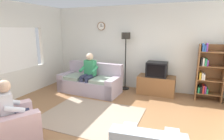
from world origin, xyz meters
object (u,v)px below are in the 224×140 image
bookshelf (208,72)px  person_in_left_armchair (12,107)px  armchair_near_window (9,125)px  person_on_couch (88,71)px  tv_stand (156,85)px  tv (157,69)px  floor_lamp (126,45)px  couch (91,82)px

bookshelf → person_in_left_armchair: bookshelf is taller
armchair_near_window → person_in_left_armchair: size_ratio=1.04×
person_on_couch → person_in_left_armchair: bearing=-91.2°
tv_stand → tv: 0.50m
bookshelf → person_on_couch: 3.42m
floor_lamp → person_in_left_armchair: bearing=-105.9°
floor_lamp → tv: bearing=-6.8°
couch → person_on_couch: (-0.00, -0.11, 0.39)m
couch → floor_lamp: bearing=36.7°
armchair_near_window → person_in_left_armchair: person_in_left_armchair is taller
bookshelf → tv: bearing=-176.0°
floor_lamp → person_on_couch: (-0.93, -0.80, -0.75)m
person_on_couch → person_in_left_armchair: (-0.06, -2.65, -0.09)m
floor_lamp → tv_stand: bearing=-5.5°
tv → floor_lamp: (-1.03, 0.12, 0.67)m
person_on_couch → floor_lamp: bearing=40.8°
floor_lamp → bookshelf: bearing=-0.6°
tv_stand → person_on_couch: size_ratio=0.89×
tv_stand → floor_lamp: bearing=174.5°
tv_stand → person_in_left_armchair: size_ratio=0.98×
couch → bookshelf: size_ratio=1.22×
bookshelf → floor_lamp: bearing=179.4°
tv → armchair_near_window: bearing=-121.2°
couch → person_in_left_armchair: (-0.06, -2.76, 0.29)m
bookshelf → couch: bearing=-168.7°
tv_stand → bookshelf: bookshelf is taller
floor_lamp → armchair_near_window: 3.85m
tv_stand → couch: bearing=-163.2°
tv_stand → person_in_left_armchair: (-2.01, -3.35, 0.33)m
bookshelf → floor_lamp: size_ratio=0.86×
bookshelf → person_in_left_armchair: bearing=-134.7°
tv_stand → armchair_near_window: bearing=-121.0°
couch → armchair_near_window: size_ratio=1.66×
couch → bookshelf: (3.33, 0.66, 0.47)m
couch → armchair_near_window: same height
tv → floor_lamp: floor_lamp is taller
tv → person_in_left_armchair: (-2.01, -3.32, -0.17)m
couch → tv: tv is taller
couch → bookshelf: bearing=11.3°
tv → person_in_left_armchair: size_ratio=0.54×
tv → person_on_couch: bearing=-160.9°
bookshelf → armchair_near_window: size_ratio=1.36×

